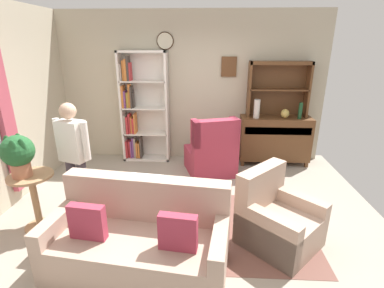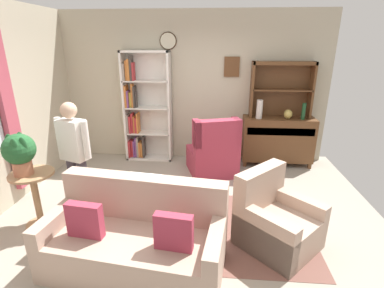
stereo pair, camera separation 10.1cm
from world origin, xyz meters
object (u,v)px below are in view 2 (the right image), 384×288
object	(u,v)px
bookshelf	(143,110)
couch_floral	(137,239)
armchair_floral	(276,222)
book_stack	(154,187)
potted_plant_large	(19,151)
coffee_table	(151,195)
vase_tall	(259,109)
plant_stand	(36,194)
wingback_chair	(213,154)
vase_round	(288,114)
sideboard	(277,139)
sideboard_hutch	(282,82)
person_reading	(75,153)
bottle_wine	(304,111)

from	to	relation	value
bookshelf	couch_floral	world-z (taller)	bookshelf
armchair_floral	book_stack	world-z (taller)	armchair_floral
potted_plant_large	coffee_table	xyz separation A→B (m)	(1.46, 0.30, -0.69)
vase_tall	plant_stand	world-z (taller)	vase_tall
couch_floral	wingback_chair	distance (m)	2.43
armchair_floral	vase_tall	bearing A→B (deg)	88.21
coffee_table	vase_round	bearing A→B (deg)	42.42
sideboard	armchair_floral	world-z (taller)	sideboard
sideboard_hutch	vase_tall	xyz separation A→B (m)	(-0.39, -0.19, -0.47)
bookshelf	person_reading	size ratio (longest dim) A/B	1.35
sideboard	plant_stand	xyz separation A→B (m)	(-3.40, -2.28, -0.06)
plant_stand	potted_plant_large	distance (m)	0.59
sideboard	book_stack	world-z (taller)	sideboard
bookshelf	coffee_table	world-z (taller)	bookshelf
vase_tall	bottle_wine	size ratio (longest dim) A/B	1.14
sideboard_hutch	bottle_wine	world-z (taller)	sideboard_hutch
sideboard_hutch	wingback_chair	distance (m)	1.81
bookshelf	vase_tall	distance (m)	2.19
book_stack	sideboard_hutch	bearing A→B (deg)	47.19
vase_round	potted_plant_large	distance (m)	4.24
wingback_chair	person_reading	distance (m)	2.33
wingback_chair	armchair_floral	bearing A→B (deg)	-68.16
plant_stand	book_stack	size ratio (longest dim) A/B	3.69
sideboard	vase_tall	world-z (taller)	vase_tall
vase_round	person_reading	distance (m)	3.65
armchair_floral	person_reading	xyz separation A→B (m)	(-2.51, 0.42, 0.62)
book_stack	wingback_chair	bearing A→B (deg)	62.44
armchair_floral	plant_stand	bearing A→B (deg)	177.49
sideboard	person_reading	size ratio (longest dim) A/B	0.83
person_reading	coffee_table	world-z (taller)	person_reading
bookshelf	plant_stand	size ratio (longest dim) A/B	2.84
coffee_table	person_reading	bearing A→B (deg)	178.17
wingback_chair	book_stack	world-z (taller)	wingback_chair
wingback_chair	potted_plant_large	xyz separation A→B (m)	(-2.26, -1.76, 0.66)
potted_plant_large	book_stack	size ratio (longest dim) A/B	2.53
vase_tall	person_reading	xyz separation A→B (m)	(-2.58, -1.91, -0.18)
sideboard	vase_round	bearing A→B (deg)	-27.17
bottle_wine	book_stack	xyz separation A→B (m)	(-2.34, -1.91, -0.60)
bottle_wine	plant_stand	xyz separation A→B (m)	(-3.79, -2.19, -0.61)
coffee_table	book_stack	xyz separation A→B (m)	(0.05, 0.02, 0.12)
armchair_floral	bottle_wine	bearing A→B (deg)	69.78
vase_round	armchair_floral	bearing A→B (deg)	-104.23
bottle_wine	wingback_chair	world-z (taller)	bottle_wine
wingback_chair	plant_stand	distance (m)	2.79
wingback_chair	book_stack	bearing A→B (deg)	-117.56
book_stack	vase_round	bearing A→B (deg)	42.85
bottle_wine	armchair_floral	xyz separation A→B (m)	(-0.85, -2.31, -0.78)
armchair_floral	wingback_chair	size ratio (longest dim) A/B	1.03
sideboard	plant_stand	bearing A→B (deg)	-146.23
armchair_floral	wingback_chair	xyz separation A→B (m)	(-0.74, 1.84, 0.09)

